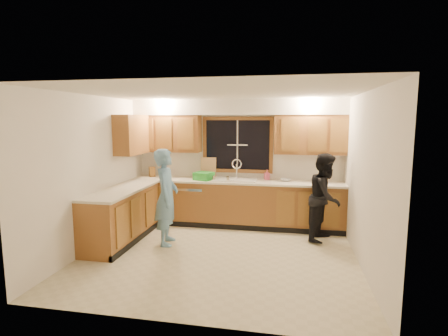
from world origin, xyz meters
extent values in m
plane|color=beige|center=(0.00, 0.00, 0.00)|extent=(4.20, 4.20, 0.00)
plane|color=white|center=(0.00, 0.00, 2.50)|extent=(4.20, 4.20, 0.00)
plane|color=white|center=(0.00, 1.90, 1.25)|extent=(4.20, 0.00, 4.20)
plane|color=white|center=(-2.10, 0.00, 1.25)|extent=(0.00, 3.80, 3.80)
plane|color=white|center=(2.10, 0.00, 1.25)|extent=(0.00, 3.80, 3.80)
cube|color=#935C2A|center=(0.00, 1.60, 0.44)|extent=(4.20, 0.60, 0.88)
cube|color=#935C2A|center=(-1.80, 0.35, 0.44)|extent=(0.60, 1.90, 0.88)
cube|color=#F6EACE|center=(0.00, 1.58, 0.90)|extent=(4.20, 0.63, 0.04)
cube|color=#F6EACE|center=(-1.79, 0.35, 0.90)|extent=(0.63, 1.90, 0.04)
cube|color=#935C2A|center=(-1.43, 1.73, 1.83)|extent=(1.35, 0.33, 0.75)
cube|color=#935C2A|center=(1.43, 1.73, 1.83)|extent=(1.35, 0.33, 0.75)
cube|color=#935C2A|center=(-1.94, 1.12, 1.83)|extent=(0.33, 0.90, 0.75)
cube|color=white|center=(0.00, 1.72, 2.35)|extent=(4.20, 0.35, 0.30)
cube|color=black|center=(0.00, 1.90, 1.60)|extent=(1.30, 0.01, 1.00)
cube|color=#935C2A|center=(0.00, 1.89, 2.14)|extent=(1.44, 0.03, 0.07)
cube|color=#935C2A|center=(0.00, 1.89, 1.07)|extent=(1.44, 0.03, 0.07)
cube|color=#935C2A|center=(-0.69, 1.89, 1.60)|extent=(0.07, 0.03, 1.00)
cube|color=#935C2A|center=(0.69, 1.89, 1.60)|extent=(0.07, 0.03, 1.00)
cube|color=white|center=(0.00, 1.60, 0.93)|extent=(0.86, 0.52, 0.03)
cube|color=white|center=(-0.21, 1.60, 0.84)|extent=(0.38, 0.42, 0.18)
cube|color=white|center=(0.21, 1.60, 0.84)|extent=(0.38, 0.42, 0.18)
cylinder|color=white|center=(0.00, 1.80, 1.08)|extent=(0.04, 0.04, 0.28)
torus|color=white|center=(0.00, 1.80, 1.22)|extent=(0.21, 0.03, 0.21)
cube|color=silver|center=(-0.85, 1.59, 0.41)|extent=(0.60, 0.56, 0.82)
cube|color=silver|center=(-1.80, -0.22, 0.45)|extent=(0.58, 0.75, 0.90)
imported|color=#689DC5|center=(-0.98, 0.35, 0.82)|extent=(0.49, 0.66, 1.63)
imported|color=black|center=(1.68, 1.05, 0.77)|extent=(0.82, 0.91, 1.54)
cube|color=#9E692B|center=(-1.79, 1.71, 1.02)|extent=(0.15, 0.15, 0.21)
cube|color=tan|center=(-0.59, 1.79, 1.13)|extent=(0.33, 0.15, 0.42)
cube|color=green|center=(-0.62, 1.52, 1.00)|extent=(0.42, 0.40, 0.15)
imported|color=#EB597D|center=(0.61, 1.79, 1.02)|extent=(0.12, 0.12, 0.20)
imported|color=silver|center=(0.99, 1.67, 0.94)|extent=(0.21, 0.21, 0.05)
cylinder|color=beige|center=(-0.40, 1.44, 0.97)|extent=(0.06, 0.06, 0.11)
cylinder|color=beige|center=(-0.11, 1.39, 0.97)|extent=(0.06, 0.06, 0.11)
camera|label=1|loc=(1.06, -5.13, 2.10)|focal=28.00mm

